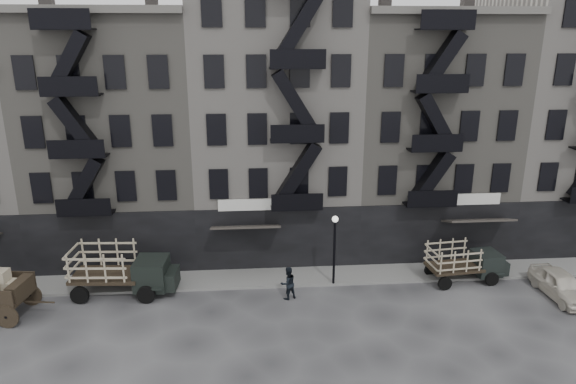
{
  "coord_description": "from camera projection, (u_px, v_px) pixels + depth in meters",
  "views": [
    {
      "loc": [
        -1.73,
        -23.91,
        14.06
      ],
      "look_at": [
        0.47,
        4.0,
        5.31
      ],
      "focal_mm": 32.0,
      "sensor_mm": 36.0,
      "label": 1
    }
  ],
  "objects": [
    {
      "name": "ground",
      "position": [
        285.0,
        311.0,
        27.07
      ],
      "size": [
        140.0,
        140.0,
        0.0
      ],
      "primitive_type": "plane",
      "color": "#38383A",
      "rests_on": "ground"
    },
    {
      "name": "sidewalk",
      "position": [
        280.0,
        277.0,
        30.62
      ],
      "size": [
        55.0,
        2.5,
        0.15
      ],
      "primitive_type": "cube",
      "color": "slate",
      "rests_on": "ground"
    },
    {
      "name": "building_midwest",
      "position": [
        121.0,
        137.0,
        33.43
      ],
      "size": [
        10.0,
        11.35,
        16.2
      ],
      "color": "slate",
      "rests_on": "ground"
    },
    {
      "name": "building_center",
      "position": [
        274.0,
        120.0,
        33.89
      ],
      "size": [
        10.0,
        11.35,
        18.2
      ],
      "color": "#AAA49C",
      "rests_on": "ground"
    },
    {
      "name": "building_mideast",
      "position": [
        421.0,
        133.0,
        34.93
      ],
      "size": [
        10.0,
        11.35,
        16.2
      ],
      "color": "slate",
      "rests_on": "ground"
    },
    {
      "name": "building_east",
      "position": [
        564.0,
        109.0,
        35.24
      ],
      "size": [
        10.0,
        11.35,
        19.2
      ],
      "color": "#AAA49C",
      "rests_on": "ground"
    },
    {
      "name": "lamp_post",
      "position": [
        335.0,
        241.0,
        28.94
      ],
      "size": [
        0.36,
        0.36,
        4.28
      ],
      "color": "black",
      "rests_on": "ground"
    },
    {
      "name": "stake_truck_west",
      "position": [
        121.0,
        267.0,
        28.38
      ],
      "size": [
        5.86,
        2.7,
        2.87
      ],
      "rotation": [
        0.0,
        0.0,
        -0.07
      ],
      "color": "black",
      "rests_on": "ground"
    },
    {
      "name": "stake_truck_east",
      "position": [
        465.0,
        260.0,
        29.97
      ],
      "size": [
        4.84,
        2.35,
        2.35
      ],
      "rotation": [
        0.0,
        0.0,
        0.11
      ],
      "color": "black",
      "rests_on": "ground"
    },
    {
      "name": "car_east",
      "position": [
        561.0,
        285.0,
        28.31
      ],
      "size": [
        1.9,
        4.36,
        1.46
      ],
      "primitive_type": "imported",
      "rotation": [
        0.0,
        0.0,
        0.04
      ],
      "color": "beige",
      "rests_on": "ground"
    },
    {
      "name": "pedestrian_mid",
      "position": [
        288.0,
        283.0,
        28.03
      ],
      "size": [
        1.13,
        1.03,
        1.87
      ],
      "primitive_type": "imported",
      "rotation": [
        0.0,
        0.0,
        3.58
      ],
      "color": "black",
      "rests_on": "ground"
    }
  ]
}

